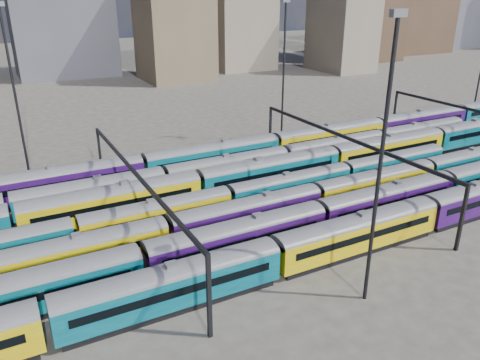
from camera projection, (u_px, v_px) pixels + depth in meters
name	position (u px, v px, depth m)	size (l,w,h in m)	color
ground	(283.00, 201.00, 64.15)	(500.00, 500.00, 0.00)	#453F3B
rake_1	(387.00, 197.00, 58.84)	(147.22, 3.08, 5.18)	black
rake_2	(316.00, 195.00, 59.82)	(119.42, 2.91, 4.90)	black
rake_3	(157.00, 212.00, 55.57)	(94.03, 2.76, 4.63)	black
rake_4	(198.00, 183.00, 62.67)	(135.66, 3.31, 5.58)	black
rake_5	(164.00, 177.00, 65.58)	(119.57, 2.92, 4.91)	black
rake_6	(275.00, 144.00, 78.76)	(136.73, 3.33, 5.63)	black
gantry_1	(136.00, 181.00, 52.96)	(0.35, 40.35, 8.03)	black
gantry_2	(344.00, 144.00, 65.92)	(0.35, 40.35, 8.03)	black
mast_1	(15.00, 92.00, 63.99)	(1.40, 0.50, 25.60)	black
mast_2	(381.00, 158.00, 38.70)	(1.40, 0.50, 25.60)	black
mast_3	(284.00, 67.00, 85.07)	(1.40, 0.50, 25.60)	black
skyline	(362.00, 7.00, 188.30)	(399.22, 60.48, 50.03)	#665B4C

